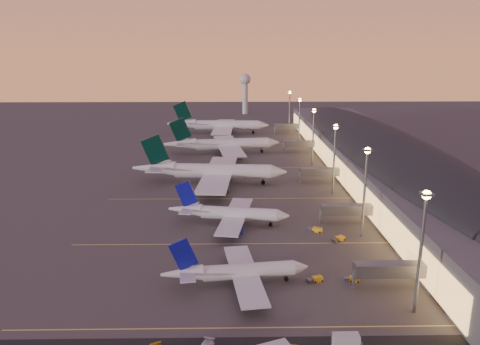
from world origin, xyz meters
name	(u,v)px	position (x,y,z in m)	size (l,w,h in m)	color
ground	(236,237)	(0.00, 0.00, 0.00)	(700.00, 700.00, 0.00)	#3F3D3A
airliner_narrow_south	(236,272)	(-0.14, -27.83, 3.11)	(33.70, 30.32, 12.03)	silver
airliner_narrow_north	(228,213)	(-2.15, 10.11, 3.44)	(37.25, 33.63, 13.32)	silver
airliner_wide_near	(209,171)	(-9.90, 54.68, 5.06)	(61.44, 56.15, 19.65)	silver
airliner_wide_mid	(222,144)	(-6.05, 108.74, 4.91)	(59.64, 54.74, 19.08)	silver
airliner_wide_far	(218,125)	(-9.64, 167.83, 5.26)	(63.83, 58.11, 20.44)	silver
terminal_building	(377,152)	(61.84, 72.47, 8.78)	(56.35, 255.00, 17.46)	#4F4F55
light_masts	(322,135)	(36.00, 65.00, 17.55)	(2.20, 217.20, 25.90)	slate
radar_tower	(245,87)	(10.00, 260.00, 21.87)	(9.00, 9.00, 32.50)	silver
lane_markings	(235,194)	(0.00, 40.00, 0.01)	(90.00, 180.36, 0.00)	#D8C659
baggage_tug_a	(352,279)	(26.68, -26.69, 0.46)	(3.62, 2.06, 1.02)	yellow
baggage_tug_b	(315,279)	(18.11, -26.75, 0.50)	(3.97, 2.56, 1.11)	yellow
baggage_tug_c	(316,230)	(23.42, 3.56, 0.56)	(4.38, 3.18, 1.22)	yellow
catering_truck_b	(347,342)	(19.38, -51.85, 1.36)	(5.22, 2.13, 2.92)	silver
baggage_tug_d	(339,239)	(28.69, -3.45, 0.54)	(4.10, 3.54, 1.18)	yellow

